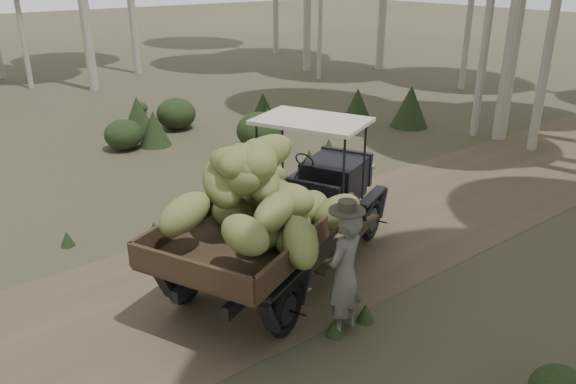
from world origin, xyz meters
The scene contains 5 objects.
ground centered at (0.00, 0.00, 0.00)m, with size 120.00×120.00×0.00m, color #473D2B.
dirt_track centered at (0.00, 0.00, 0.00)m, with size 70.00×4.00×0.01m, color brown.
banana_truck centered at (1.51, -0.61, 1.62)m, with size 5.55×3.85×2.73m.
farmer centered at (1.60, -2.16, 0.96)m, with size 0.78×0.61×2.04m.
undergrowth centered at (2.28, 1.87, 0.51)m, with size 24.86×23.04×1.37m.
Camera 1 is at (-3.15, -7.01, 4.93)m, focal length 35.00 mm.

